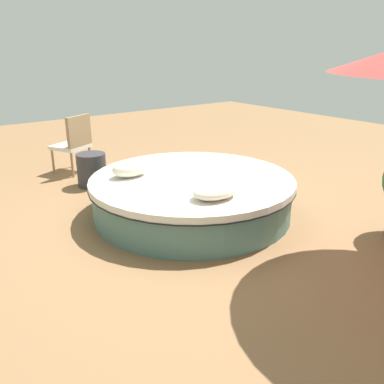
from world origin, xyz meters
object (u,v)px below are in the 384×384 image
(round_bed, at_px, (192,195))
(patio_chair, at_px, (74,140))
(throw_pillow_0, at_px, (130,168))
(throw_pillow_1, at_px, (215,191))
(side_table, at_px, (92,170))

(round_bed, xyz_separation_m, patio_chair, (-0.46, 2.62, 0.30))
(throw_pillow_0, relative_size, throw_pillow_1, 0.89)
(throw_pillow_0, bearing_deg, throw_pillow_1, -74.22)
(throw_pillow_0, relative_size, patio_chair, 0.49)
(throw_pillow_0, relative_size, side_table, 0.94)
(throw_pillow_1, bearing_deg, side_table, 96.35)
(side_table, bearing_deg, throw_pillow_1, -83.65)
(throw_pillow_0, xyz_separation_m, patio_chair, (0.14, 2.13, -0.04))
(patio_chair, bearing_deg, round_bed, -105.76)
(round_bed, xyz_separation_m, throw_pillow_0, (-0.60, 0.49, 0.35))
(throw_pillow_1, relative_size, patio_chair, 0.55)
(patio_chair, bearing_deg, throw_pillow_0, -119.46)
(throw_pillow_1, relative_size, side_table, 1.06)
(round_bed, relative_size, throw_pillow_1, 4.79)
(side_table, bearing_deg, round_bed, -73.61)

